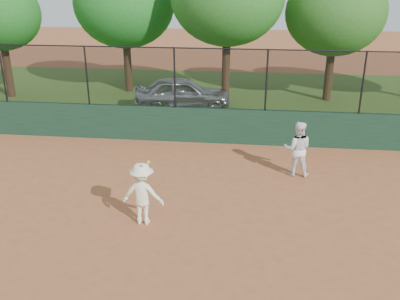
# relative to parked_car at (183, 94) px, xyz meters

# --- Properties ---
(ground) EXTENTS (80.00, 80.00, 0.00)m
(ground) POSITION_rel_parked_car_xyz_m (0.86, -9.83, -0.69)
(ground) COLOR #A75B35
(ground) RESTS_ON ground
(back_wall) EXTENTS (26.00, 0.20, 1.20)m
(back_wall) POSITION_rel_parked_car_xyz_m (0.86, -3.83, -0.09)
(back_wall) COLOR #1A3B27
(back_wall) RESTS_ON ground
(grass_strip) EXTENTS (36.00, 12.00, 0.01)m
(grass_strip) POSITION_rel_parked_car_xyz_m (0.86, 2.17, -0.69)
(grass_strip) COLOR #31531A
(grass_strip) RESTS_ON ground
(parked_car) EXTENTS (4.29, 2.37, 1.38)m
(parked_car) POSITION_rel_parked_car_xyz_m (0.00, 0.00, 0.00)
(parked_car) COLOR #9DA2A6
(parked_car) RESTS_ON ground
(player_second) EXTENTS (0.80, 0.64, 1.59)m
(player_second) POSITION_rel_parked_car_xyz_m (4.25, -6.20, 0.11)
(player_second) COLOR white
(player_second) RESTS_ON ground
(player_main) EXTENTS (0.99, 0.63, 1.69)m
(player_main) POSITION_rel_parked_car_xyz_m (0.55, -9.33, 0.05)
(player_main) COLOR white
(player_main) RESTS_ON ground
(fence_assembly) EXTENTS (26.00, 0.06, 2.00)m
(fence_assembly) POSITION_rel_parked_car_xyz_m (0.83, -3.83, 1.54)
(fence_assembly) COLOR black
(fence_assembly) RESTS_ON back_wall
(tree_1) EXTENTS (4.71, 4.28, 6.16)m
(tree_1) POSITION_rel_parked_car_xyz_m (-3.14, 2.91, 3.42)
(tree_1) COLOR #3F2A15
(tree_1) RESTS_ON ground
(tree_3) EXTENTS (4.28, 3.89, 5.70)m
(tree_3) POSITION_rel_parked_car_xyz_m (6.31, 2.32, 3.15)
(tree_3) COLOR #412B15
(tree_3) RESTS_ON ground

